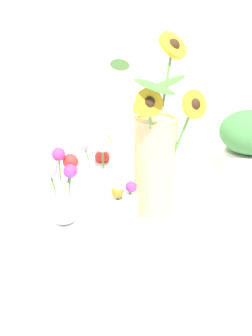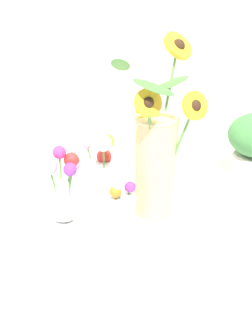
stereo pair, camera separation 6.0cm
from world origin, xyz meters
TOP-DOWN VIEW (x-y plane):
  - ground_plane at (0.00, 0.00)m, footprint 6.00×6.00m
  - serving_tray at (-0.02, 0.09)m, footprint 0.49×0.49m
  - mason_jar_sunflowers at (0.06, 0.08)m, footprint 0.27×0.23m
  - vase_small_center at (-0.05, 0.04)m, footprint 0.07×0.06m
  - vase_bulb_right at (-0.16, 0.14)m, footprint 0.10×0.09m
  - vase_small_back at (-0.05, 0.17)m, footprint 0.08×0.11m

SIDE VIEW (x-z plane):
  - ground_plane at x=0.00m, z-range 0.00..0.00m
  - serving_tray at x=-0.02m, z-range 0.00..0.02m
  - vase_small_center at x=-0.05m, z-range 0.01..0.14m
  - vase_bulb_right at x=-0.16m, z-range 0.01..0.19m
  - vase_small_back at x=-0.05m, z-range 0.00..0.22m
  - mason_jar_sunflowers at x=0.06m, z-range -0.05..0.39m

